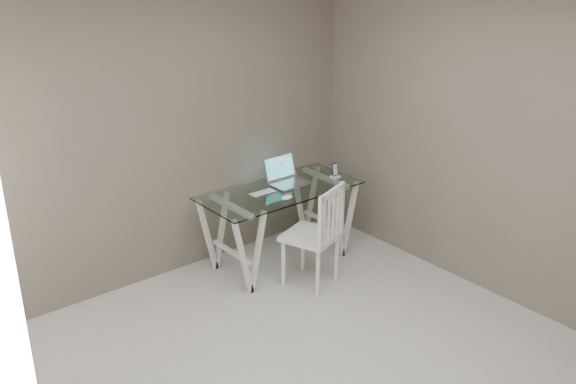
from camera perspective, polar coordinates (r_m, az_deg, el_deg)
name	(u,v)px	position (r m, az deg, el deg)	size (l,w,h in m)	color
room	(333,157)	(3.71, 4.04, 3.15)	(4.50, 4.52, 2.71)	#B4B1AC
desk	(280,225)	(6.01, -0.69, -2.98)	(1.50, 0.70, 0.75)	silver
chair	(318,232)	(5.57, 2.72, -3.54)	(0.55, 0.55, 0.94)	white
laptop	(286,177)	(6.01, -0.22, 1.38)	(0.35, 0.31, 0.24)	#B3B3B7
keyboard	(262,193)	(5.78, -2.32, -0.08)	(0.25, 0.11, 0.01)	silver
mouse	(287,198)	(5.63, -0.09, -0.49)	(0.12, 0.07, 0.04)	white
phone_dock	(335,174)	(6.16, 4.21, 1.65)	(0.08, 0.08, 0.14)	white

